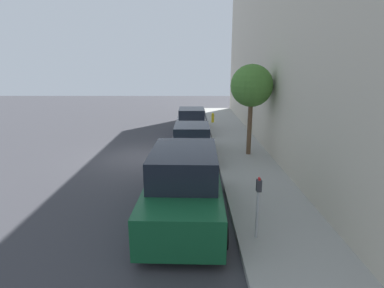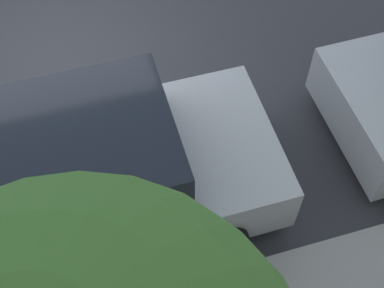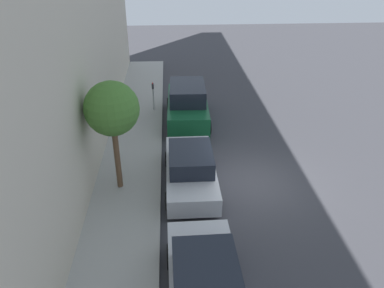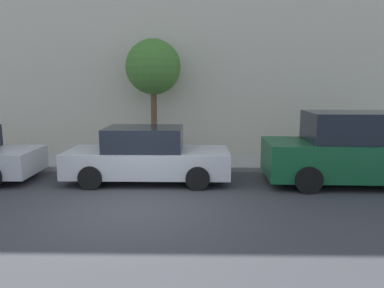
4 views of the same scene
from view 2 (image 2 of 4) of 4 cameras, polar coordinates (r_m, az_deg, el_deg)
ground_plane at (r=7.75m, az=-14.68°, el=7.86°), size 60.00×60.00×0.00m
parked_sedan_second at (r=5.71m, az=-12.92°, el=-4.11°), size 1.92×4.50×1.54m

